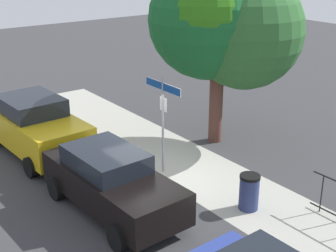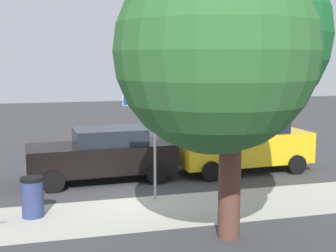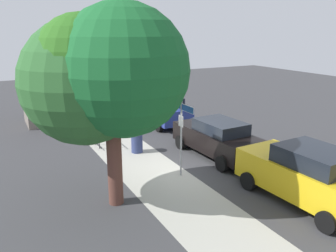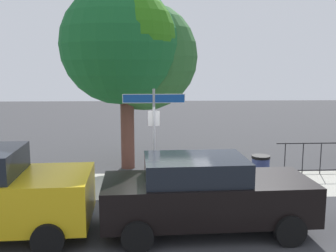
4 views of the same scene
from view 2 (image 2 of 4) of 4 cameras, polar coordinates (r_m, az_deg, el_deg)
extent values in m
plane|color=#38383A|center=(13.08, -3.56, -8.69)|extent=(60.00, 60.00, 0.00)
cube|color=#A9A69A|center=(11.61, -12.12, -11.06)|extent=(24.00, 2.60, 0.00)
cylinder|color=#9EA0A5|center=(12.41, -1.61, -2.47)|extent=(0.07, 0.07, 2.99)
cube|color=#144799|center=(12.25, -1.63, 3.19)|extent=(1.68, 0.02, 0.22)
cube|color=white|center=(12.25, -1.63, 3.19)|extent=(1.71, 0.02, 0.25)
cube|color=silver|center=(12.29, -1.60, 0.63)|extent=(0.32, 0.02, 0.42)
cylinder|color=brown|center=(9.94, 7.56, -5.19)|extent=(0.47, 0.47, 3.01)
sphere|color=#175B29|center=(10.05, 8.22, 10.99)|extent=(3.96, 3.96, 3.96)
sphere|color=#2D7116|center=(10.25, 5.44, 12.31)|extent=(2.95, 2.95, 2.95)
sphere|color=#29631B|center=(8.95, 8.40, 13.03)|extent=(2.78, 2.78, 2.78)
sphere|color=#2A5F2B|center=(8.86, 5.84, 9.08)|extent=(3.87, 3.87, 3.87)
cube|color=gold|center=(16.08, 9.01, -2.54)|extent=(4.63, 2.16, 1.02)
cube|color=black|center=(16.08, 9.93, 0.29)|extent=(2.26, 1.81, 0.56)
cylinder|color=black|center=(14.69, 5.30, -5.53)|extent=(0.65, 0.25, 0.64)
cylinder|color=black|center=(16.44, 2.62, -4.02)|extent=(0.65, 0.25, 0.64)
cylinder|color=black|center=(16.13, 15.44, -4.54)|extent=(0.65, 0.25, 0.64)
cylinder|color=black|center=(17.74, 11.99, -3.28)|extent=(0.65, 0.25, 0.64)
cube|color=black|center=(14.73, -8.15, -3.84)|extent=(4.58, 1.94, 0.85)
cube|color=black|center=(14.65, -7.16, -1.22)|extent=(2.23, 1.63, 0.49)
cylinder|color=black|center=(13.81, -13.84, -6.62)|extent=(0.65, 0.25, 0.64)
cylinder|color=black|center=(15.51, -14.28, -5.01)|extent=(0.65, 0.25, 0.64)
cylinder|color=black|center=(14.32, -1.44, -5.85)|extent=(0.65, 0.25, 0.64)
cylinder|color=black|center=(15.96, -3.19, -4.39)|extent=(0.65, 0.25, 0.64)
cylinder|color=navy|center=(11.85, -16.23, -8.54)|extent=(0.52, 0.52, 0.90)
cylinder|color=black|center=(11.72, -16.33, -6.24)|extent=(0.55, 0.55, 0.08)
camera|label=1|loc=(21.48, -38.23, 13.98)|focal=51.28mm
camera|label=3|loc=(14.72, 52.90, 11.64)|focal=36.63mm
camera|label=4|loc=(22.48, -7.73, 7.62)|focal=40.93mm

